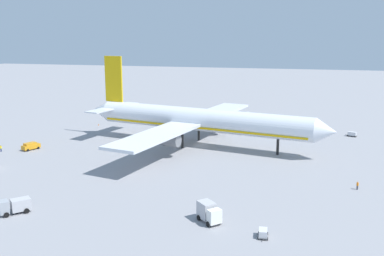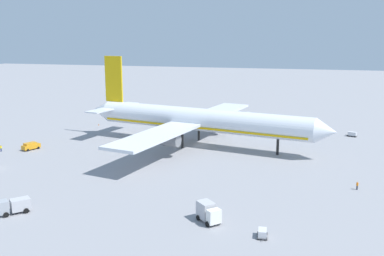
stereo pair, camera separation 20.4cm
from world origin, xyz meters
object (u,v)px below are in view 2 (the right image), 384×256
at_px(traffic_cone_1, 99,124).
at_px(baggage_cart_0, 262,233).
at_px(service_van, 31,146).
at_px(service_truck_2, 14,205).
at_px(traffic_cone_2, 131,120).
at_px(airliner, 197,120).
at_px(ground_worker_3, 357,186).
at_px(baggage_cart_1, 249,114).
at_px(traffic_cone_0, 113,117).
at_px(ground_worker_0, 1,148).
at_px(service_truck_0, 208,212).
at_px(baggage_cart_2, 352,134).

bearing_deg(traffic_cone_1, baggage_cart_0, -47.91).
relative_size(service_van, baggage_cart_0, 1.65).
bearing_deg(traffic_cone_1, service_truck_2, -73.54).
distance_m(service_truck_2, traffic_cone_2, 84.04).
bearing_deg(airliner, ground_worker_3, -33.77).
bearing_deg(ground_worker_3, baggage_cart_1, 113.03).
relative_size(traffic_cone_0, traffic_cone_2, 1.00).
bearing_deg(traffic_cone_0, ground_worker_0, -97.75).
relative_size(baggage_cart_0, traffic_cone_0, 5.64).
height_order(service_truck_0, traffic_cone_0, service_truck_0).
distance_m(baggage_cart_0, baggage_cart_2, 77.49).
height_order(baggage_cart_2, traffic_cone_1, baggage_cart_2).
relative_size(ground_worker_3, traffic_cone_0, 3.04).
relative_size(baggage_cart_0, traffic_cone_1, 5.64).
bearing_deg(baggage_cart_1, traffic_cone_1, -145.24).
height_order(service_truck_0, baggage_cart_0, service_truck_0).
bearing_deg(traffic_cone_1, baggage_cart_2, 3.46).
bearing_deg(traffic_cone_2, service_van, -102.22).
bearing_deg(ground_worker_0, baggage_cart_0, -23.97).
height_order(airliner, baggage_cart_0, airliner).
xyz_separation_m(service_truck_0, ground_worker_3, (24.99, 22.77, -0.87)).
relative_size(airliner, traffic_cone_0, 133.10).
distance_m(service_truck_0, baggage_cart_0, 9.83).
bearing_deg(baggage_cart_0, ground_worker_0, 156.03).
relative_size(service_truck_2, traffic_cone_2, 9.41).
bearing_deg(baggage_cart_2, traffic_cone_1, -176.54).
xyz_separation_m(baggage_cart_0, ground_worker_3, (15.77, 26.00, 0.16)).
bearing_deg(service_truck_0, baggage_cart_2, 68.88).
bearing_deg(airliner, ground_worker_0, -156.69).
bearing_deg(traffic_cone_2, ground_worker_3, -37.33).
height_order(service_truck_2, traffic_cone_0, service_truck_2).
xyz_separation_m(baggage_cart_1, ground_worker_0, (-55.36, -70.55, 0.15)).
bearing_deg(traffic_cone_1, airliner, -24.06).
xyz_separation_m(baggage_cart_1, traffic_cone_0, (-48.17, -17.73, -0.44)).
height_order(service_truck_0, baggage_cart_2, service_truck_0).
distance_m(airliner, traffic_cone_0, 52.36).
relative_size(service_truck_0, ground_worker_3, 2.85).
xyz_separation_m(baggage_cart_2, traffic_cone_1, (-82.05, -4.96, -0.51)).
bearing_deg(service_truck_0, baggage_cart_0, -19.30).
height_order(service_truck_2, service_van, service_truck_2).
bearing_deg(baggage_cart_0, ground_worker_3, 58.76).
height_order(traffic_cone_0, traffic_cone_2, same).
xyz_separation_m(service_truck_2, baggage_cart_2, (60.66, 77.37, -0.65)).
height_order(ground_worker_0, ground_worker_3, ground_worker_0).
distance_m(airliner, service_truck_0, 52.02).
distance_m(airliner, ground_worker_0, 52.58).
bearing_deg(baggage_cart_2, baggage_cart_0, -103.88).
bearing_deg(baggage_cart_1, service_truck_2, -103.55).
bearing_deg(service_truck_0, airliner, 106.87).
xyz_separation_m(traffic_cone_0, traffic_cone_2, (8.98, -4.19, 0.00)).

